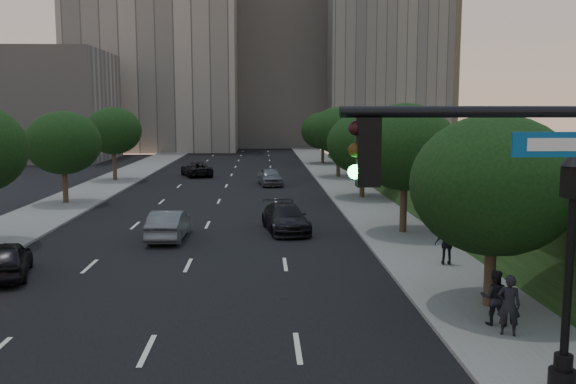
{
  "coord_description": "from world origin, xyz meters",
  "views": [
    {
      "loc": [
        3.08,
        -10.57,
        6.3
      ],
      "look_at": [
        3.94,
        9.83,
        3.6
      ],
      "focal_mm": 38.0,
      "sensor_mm": 36.0,
      "label": 1
    }
  ],
  "objects_px": {
    "street_lamp": "(568,284)",
    "sedan_far_right": "(270,177)",
    "sedan_mid_left": "(169,225)",
    "sedan_far_left": "(196,169)",
    "pedestrian_a": "(509,305)",
    "pedestrian_c": "(447,244)",
    "sedan_near_left": "(6,259)",
    "pedestrian_b": "(494,297)",
    "sedan_near_right": "(285,218)"
  },
  "relations": [
    {
      "from": "street_lamp",
      "to": "sedan_far_right",
      "type": "bearing_deg",
      "value": 98.49
    },
    {
      "from": "street_lamp",
      "to": "sedan_mid_left",
      "type": "relative_size",
      "value": 1.25
    },
    {
      "from": "street_lamp",
      "to": "sedan_far_left",
      "type": "bearing_deg",
      "value": 105.42
    },
    {
      "from": "sedan_far_right",
      "to": "pedestrian_a",
      "type": "bearing_deg",
      "value": -87.88
    },
    {
      "from": "street_lamp",
      "to": "pedestrian_c",
      "type": "xyz_separation_m",
      "value": [
        0.91,
        11.4,
        -1.65
      ]
    },
    {
      "from": "sedan_mid_left",
      "to": "sedan_far_left",
      "type": "bearing_deg",
      "value": -84.96
    },
    {
      "from": "sedan_near_left",
      "to": "sedan_far_right",
      "type": "distance_m",
      "value": 30.66
    },
    {
      "from": "pedestrian_a",
      "to": "sedan_near_left",
      "type": "bearing_deg",
      "value": -2.24
    },
    {
      "from": "street_lamp",
      "to": "sedan_near_left",
      "type": "relative_size",
      "value": 1.35
    },
    {
      "from": "sedan_near_left",
      "to": "pedestrian_b",
      "type": "xyz_separation_m",
      "value": [
        16.5,
        -6.29,
        0.25
      ]
    },
    {
      "from": "pedestrian_a",
      "to": "street_lamp",
      "type": "bearing_deg",
      "value": 107.17
    },
    {
      "from": "pedestrian_b",
      "to": "sedan_far_left",
      "type": "bearing_deg",
      "value": -54.68
    },
    {
      "from": "sedan_far_left",
      "to": "sedan_near_left",
      "type": "bearing_deg",
      "value": 65.74
    },
    {
      "from": "sedan_far_right",
      "to": "sedan_near_left",
      "type": "bearing_deg",
      "value": -117.5
    },
    {
      "from": "sedan_far_left",
      "to": "pedestrian_b",
      "type": "xyz_separation_m",
      "value": [
        13.16,
        -42.77,
        0.26
      ]
    },
    {
      "from": "sedan_near_left",
      "to": "sedan_mid_left",
      "type": "relative_size",
      "value": 0.93
    },
    {
      "from": "pedestrian_c",
      "to": "sedan_near_right",
      "type": "bearing_deg",
      "value": -40.65
    },
    {
      "from": "sedan_near_right",
      "to": "sedan_far_right",
      "type": "relative_size",
      "value": 1.11
    },
    {
      "from": "pedestrian_a",
      "to": "sedan_far_right",
      "type": "bearing_deg",
      "value": -59.32
    },
    {
      "from": "sedan_near_left",
      "to": "pedestrian_a",
      "type": "xyz_separation_m",
      "value": [
        16.59,
        -7.12,
        0.3
      ]
    },
    {
      "from": "pedestrian_c",
      "to": "sedan_mid_left",
      "type": "bearing_deg",
      "value": -15.93
    },
    {
      "from": "sedan_near_left",
      "to": "street_lamp",
      "type": "bearing_deg",
      "value": 131.4
    },
    {
      "from": "sedan_far_right",
      "to": "pedestrian_b",
      "type": "relative_size",
      "value": 2.77
    },
    {
      "from": "sedan_mid_left",
      "to": "pedestrian_b",
      "type": "relative_size",
      "value": 2.77
    },
    {
      "from": "sedan_mid_left",
      "to": "pedestrian_b",
      "type": "distance_m",
      "value": 17.3
    },
    {
      "from": "sedan_near_left",
      "to": "sedan_mid_left",
      "type": "xyz_separation_m",
      "value": [
        5.16,
        6.77,
        0.03
      ]
    },
    {
      "from": "street_lamp",
      "to": "pedestrian_a",
      "type": "distance_m",
      "value": 3.92
    },
    {
      "from": "sedan_mid_left",
      "to": "sedan_near_right",
      "type": "distance_m",
      "value": 6.1
    },
    {
      "from": "sedan_near_right",
      "to": "sedan_near_left",
      "type": "bearing_deg",
      "value": -150.66
    },
    {
      "from": "sedan_mid_left",
      "to": "sedan_far_left",
      "type": "height_order",
      "value": "sedan_mid_left"
    },
    {
      "from": "sedan_near_left",
      "to": "pedestrian_c",
      "type": "distance_m",
      "value": 17.28
    },
    {
      "from": "sedan_mid_left",
      "to": "sedan_near_right",
      "type": "relative_size",
      "value": 0.9
    },
    {
      "from": "sedan_mid_left",
      "to": "pedestrian_c",
      "type": "bearing_deg",
      "value": 154.97
    },
    {
      "from": "sedan_near_left",
      "to": "pedestrian_b",
      "type": "height_order",
      "value": "pedestrian_b"
    },
    {
      "from": "sedan_far_right",
      "to": "pedestrian_c",
      "type": "xyz_separation_m",
      "value": [
        6.81,
        -28.1,
        0.22
      ]
    },
    {
      "from": "pedestrian_a",
      "to": "pedestrian_b",
      "type": "height_order",
      "value": "pedestrian_a"
    },
    {
      "from": "sedan_mid_left",
      "to": "sedan_near_right",
      "type": "xyz_separation_m",
      "value": [
        5.84,
        1.76,
        -0.02
      ]
    },
    {
      "from": "pedestrian_b",
      "to": "pedestrian_c",
      "type": "distance_m",
      "value": 7.05
    },
    {
      "from": "pedestrian_b",
      "to": "sedan_mid_left",
      "type": "bearing_deg",
      "value": -30.82
    },
    {
      "from": "pedestrian_c",
      "to": "pedestrian_b",
      "type": "bearing_deg",
      "value": 94.46
    },
    {
      "from": "sedan_far_left",
      "to": "pedestrian_b",
      "type": "height_order",
      "value": "pedestrian_b"
    },
    {
      "from": "sedan_far_right",
      "to": "pedestrian_b",
      "type": "bearing_deg",
      "value": -87.79
    },
    {
      "from": "sedan_near_right",
      "to": "pedestrian_a",
      "type": "distance_m",
      "value": 16.62
    },
    {
      "from": "sedan_near_left",
      "to": "sedan_far_left",
      "type": "relative_size",
      "value": 0.82
    },
    {
      "from": "sedan_near_left",
      "to": "sedan_far_right",
      "type": "relative_size",
      "value": 0.93
    },
    {
      "from": "sedan_far_left",
      "to": "pedestrian_c",
      "type": "bearing_deg",
      "value": 92.24
    },
    {
      "from": "sedan_mid_left",
      "to": "pedestrian_c",
      "type": "distance_m",
      "value": 13.53
    },
    {
      "from": "sedan_near_left",
      "to": "sedan_far_right",
      "type": "height_order",
      "value": "sedan_far_right"
    },
    {
      "from": "sedan_far_left",
      "to": "pedestrian_c",
      "type": "relative_size",
      "value": 3.03
    },
    {
      "from": "sedan_near_right",
      "to": "pedestrian_b",
      "type": "height_order",
      "value": "pedestrian_b"
    }
  ]
}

